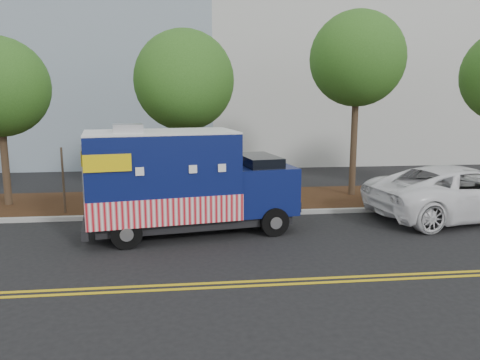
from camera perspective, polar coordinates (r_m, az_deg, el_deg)
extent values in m
plane|color=black|center=(14.84, -8.26, -5.93)|extent=(120.00, 120.00, 0.00)
cube|color=#9E9E99|center=(16.17, -8.13, -4.30)|extent=(120.00, 0.18, 0.15)
cube|color=black|center=(18.21, -7.97, -2.65)|extent=(120.00, 4.00, 0.15)
cube|color=gold|center=(10.63, -8.92, -12.55)|extent=(120.00, 0.10, 0.01)
cube|color=gold|center=(10.40, -8.97, -13.08)|extent=(120.00, 0.10, 0.01)
cylinder|color=#38281C|center=(19.03, -26.72, 2.07)|extent=(0.26, 0.26, 3.53)
cylinder|color=#38281C|center=(18.14, -6.64, 3.08)|extent=(0.26, 0.26, 3.74)
sphere|color=#295618|center=(18.02, -6.82, 11.99)|extent=(3.77, 3.77, 3.77)
cylinder|color=#38281C|center=(19.25, 13.70, 4.56)|extent=(0.26, 0.26, 4.60)
sphere|color=#295618|center=(19.22, 14.11, 14.15)|extent=(3.68, 3.68, 3.68)
cube|color=#473828|center=(16.97, -20.73, -0.29)|extent=(0.06, 0.06, 2.40)
cube|color=black|center=(14.33, -5.71, -4.68)|extent=(5.93, 2.85, 0.28)
cube|color=#0B154F|center=(13.91, -9.52, 0.68)|extent=(4.60, 3.02, 2.44)
cube|color=red|center=(14.07, -9.42, -2.79)|extent=(4.65, 3.08, 0.76)
cube|color=white|center=(13.76, -9.67, 5.78)|extent=(4.60, 3.02, 0.06)
cube|color=#B7B7BA|center=(13.68, -13.52, 6.18)|extent=(0.94, 0.94, 0.22)
cube|color=#0B154F|center=(14.66, 2.46, -0.92)|extent=(2.17, 2.46, 1.42)
cube|color=black|center=(14.53, 2.29, 1.71)|extent=(1.33, 2.12, 0.66)
cube|color=black|center=(15.08, 5.82, -2.50)|extent=(0.42, 2.02, 0.30)
cube|color=black|center=(14.12, -18.23, -5.25)|extent=(0.56, 2.29, 0.28)
cube|color=#B7B7BA|center=(13.82, -18.43, 0.45)|extent=(0.34, 1.81, 1.93)
cube|color=#B7B7BA|center=(15.12, -8.92, 1.66)|extent=(1.81, 0.34, 1.12)
cube|color=yellow|center=(12.54, -15.88, 1.99)|extent=(1.21, 0.22, 0.46)
cube|color=yellow|center=(14.94, -15.96, 3.25)|extent=(1.21, 0.22, 0.46)
cylinder|color=black|center=(13.94, 4.19, -5.09)|extent=(0.89, 0.42, 0.85)
cylinder|color=black|center=(15.83, 1.59, -3.20)|extent=(0.89, 0.42, 0.85)
cylinder|color=black|center=(13.13, -13.68, -6.33)|extent=(0.89, 0.42, 0.85)
cylinder|color=black|center=(15.13, -14.05, -4.15)|extent=(0.89, 0.42, 0.85)
imported|color=white|center=(17.47, 25.39, -1.36)|extent=(6.81, 3.96, 1.78)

